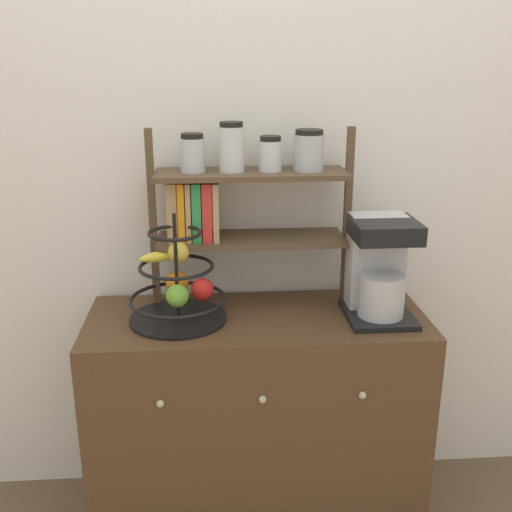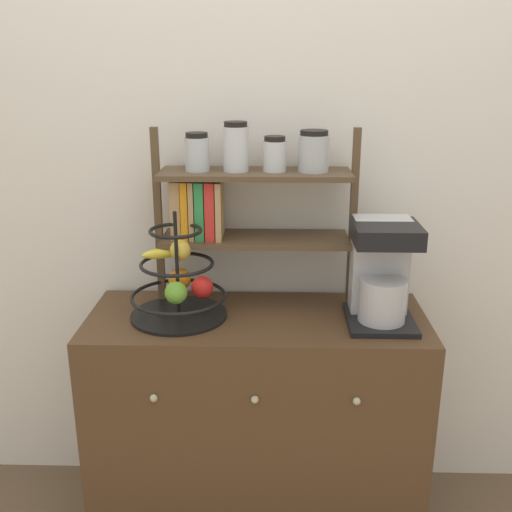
% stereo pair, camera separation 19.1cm
% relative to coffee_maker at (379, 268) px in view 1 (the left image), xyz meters
% --- Properties ---
extents(wall_back, '(7.00, 0.05, 2.60)m').
position_rel_coffee_maker_xyz_m(wall_back, '(-0.40, 0.28, 0.34)').
color(wall_back, silver).
rests_on(wall_back, ground_plane).
extents(sideboard, '(1.12, 0.46, 0.79)m').
position_rel_coffee_maker_xyz_m(sideboard, '(-0.40, 0.01, -0.56)').
color(sideboard, '#4C331E').
rests_on(sideboard, ground_plane).
extents(coffee_maker, '(0.21, 0.25, 0.33)m').
position_rel_coffee_maker_xyz_m(coffee_maker, '(0.00, 0.00, 0.00)').
color(coffee_maker, black).
rests_on(coffee_maker, sideboard).
extents(fruit_stand, '(0.32, 0.32, 0.36)m').
position_rel_coffee_maker_xyz_m(fruit_stand, '(-0.65, 0.01, -0.05)').
color(fruit_stand, black).
rests_on(fruit_stand, sideboard).
extents(shelf_hutch, '(0.68, 0.20, 0.62)m').
position_rel_coffee_maker_xyz_m(shelf_hutch, '(-0.46, 0.14, 0.23)').
color(shelf_hutch, brown).
rests_on(shelf_hutch, sideboard).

